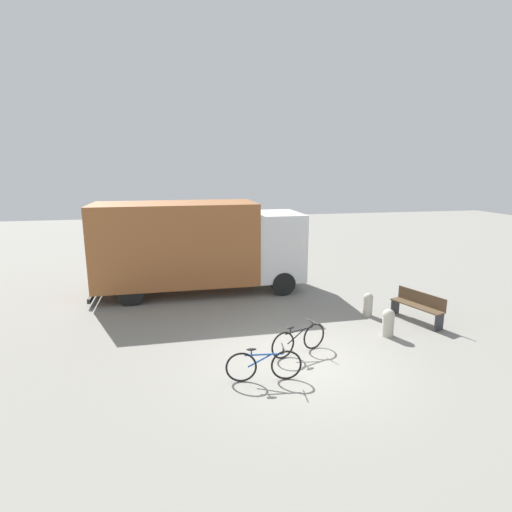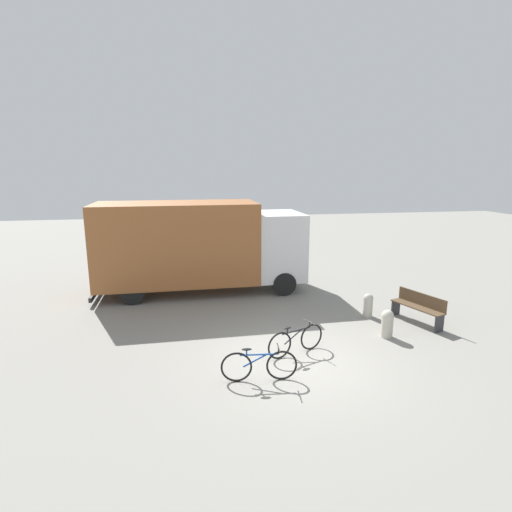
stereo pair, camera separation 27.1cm
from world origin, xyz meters
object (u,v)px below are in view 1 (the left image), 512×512
(park_bench, at_px, (418,305))
(bicycle_near, at_px, (264,365))
(delivery_truck, at_px, (197,244))
(bollard_near_bench, at_px, (388,321))
(bollard_far_bench, at_px, (368,303))
(bicycle_middle, at_px, (299,340))

(park_bench, distance_m, bicycle_near, 5.81)
(delivery_truck, bearing_deg, park_bench, -35.61)
(park_bench, distance_m, bollard_near_bench, 1.62)
(park_bench, bearing_deg, delivery_truck, 36.04)
(bollard_near_bench, distance_m, bollard_far_bench, 1.56)
(park_bench, xyz_separation_m, bollard_far_bench, (-1.23, 0.76, -0.11))
(park_bench, bearing_deg, bicycle_middle, 88.97)
(delivery_truck, relative_size, bicycle_near, 4.58)
(bicycle_near, bearing_deg, bollard_near_bench, 28.67)
(delivery_truck, xyz_separation_m, bicycle_middle, (2.11, -5.73, -1.44))
(bollard_far_bench, bearing_deg, bicycle_near, -141.78)
(bicycle_near, bearing_deg, bicycle_middle, 49.65)
(bicycle_middle, relative_size, bollard_near_bench, 2.03)
(park_bench, height_order, bicycle_near, park_bench)
(bicycle_near, distance_m, bollard_far_bench, 5.15)
(bollard_near_bench, bearing_deg, park_bench, 29.02)
(bicycle_near, relative_size, bollard_far_bench, 2.26)
(delivery_truck, distance_m, bollard_near_bench, 7.23)
(park_bench, height_order, bollard_far_bench, park_bench)
(park_bench, relative_size, bollard_near_bench, 2.20)
(park_bench, xyz_separation_m, bicycle_near, (-5.28, -2.42, -0.15))
(bicycle_near, xyz_separation_m, bollard_far_bench, (4.05, 3.19, 0.03))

